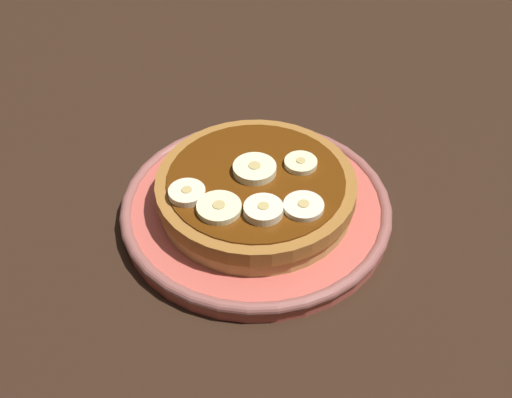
{
  "coord_description": "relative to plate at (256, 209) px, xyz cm",
  "views": [
    {
      "loc": [
        41.97,
        -5.97,
        41.65
      ],
      "look_at": [
        0.0,
        0.0,
        2.1
      ],
      "focal_mm": 48.95,
      "sensor_mm": 36.0,
      "label": 1
    }
  ],
  "objects": [
    {
      "name": "ground_plane",
      "position": [
        0.0,
        0.0,
        -2.46
      ],
      "size": [
        140.0,
        140.0,
        3.0
      ],
      "primitive_type": "cube",
      "color": "black"
    },
    {
      "name": "plate",
      "position": [
        0.0,
        0.0,
        0.0
      ],
      "size": [
        22.78,
        22.78,
        1.79
      ],
      "color": "#CC594C",
      "rests_on": "ground_plane"
    },
    {
      "name": "pancake_stack",
      "position": [
        0.07,
        -0.11,
        1.96
      ],
      "size": [
        16.47,
        16.47,
        2.87
      ],
      "color": "tan",
      "rests_on": "plate"
    },
    {
      "name": "banana_slice_0",
      "position": [
        -0.83,
        -0.13,
        3.65
      ],
      "size": [
        3.57,
        3.57,
        0.91
      ],
      "color": "#EEEFBB",
      "rests_on": "pancake_stack"
    },
    {
      "name": "banana_slice_1",
      "position": [
        -1.16,
        3.9,
        3.55
      ],
      "size": [
        2.74,
        2.74,
        0.71
      ],
      "color": "#F0EAB3",
      "rests_on": "pancake_stack"
    },
    {
      "name": "banana_slice_2",
      "position": [
        3.23,
        -3.34,
        3.57
      ],
      "size": [
        3.5,
        3.5,
        0.76
      ],
      "color": "#F2EEB4",
      "rests_on": "pancake_stack"
    },
    {
      "name": "banana_slice_3",
      "position": [
        4.03,
        -0.41,
        3.67
      ],
      "size": [
        3.08,
        3.08,
        0.95
      ],
      "color": "#F8ECC5",
      "rests_on": "pancake_stack"
    },
    {
      "name": "banana_slice_4",
      "position": [
        1.22,
        -5.66,
        3.6
      ],
      "size": [
        2.94,
        2.94,
        0.82
      ],
      "color": "#F6E3BF",
      "rests_on": "pancake_stack"
    },
    {
      "name": "banana_slice_5",
      "position": [
        3.94,
        3.16,
        3.53
      ],
      "size": [
        3.18,
        3.18,
        0.68
      ],
      "color": "#ECE3C4",
      "rests_on": "pancake_stack"
    }
  ]
}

